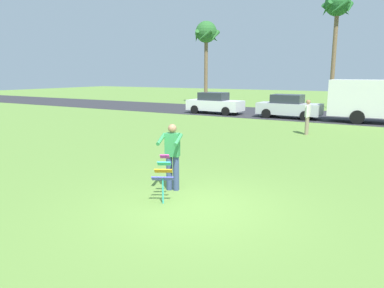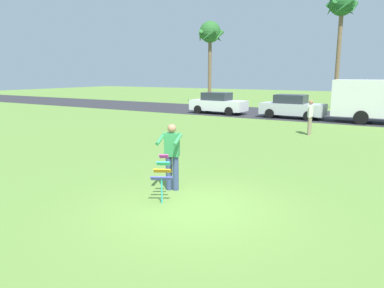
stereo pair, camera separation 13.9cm
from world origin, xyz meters
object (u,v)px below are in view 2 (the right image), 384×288
(kite_held, at_px, (162,172))
(palm_tree_right_near, at_px, (342,9))
(palm_tree_left_near, at_px, (210,35))
(person_walker_near, at_px, (310,116))
(parked_car_white, at_px, (218,103))
(parked_car_silver, at_px, (292,107))
(person_kite_flyer, at_px, (172,154))

(kite_held, distance_m, palm_tree_right_near, 28.47)
(palm_tree_left_near, relative_size, palm_tree_right_near, 0.82)
(palm_tree_right_near, relative_size, person_walker_near, 5.72)
(kite_held, height_order, parked_car_white, parked_car_white)
(parked_car_silver, relative_size, palm_tree_left_near, 0.52)
(person_kite_flyer, bearing_deg, person_walker_near, 84.64)
(parked_car_white, xyz_separation_m, palm_tree_right_near, (6.75, 9.60, 7.59))
(parked_car_white, bearing_deg, parked_car_silver, 0.00)
(parked_car_silver, height_order, palm_tree_right_near, palm_tree_right_near)
(person_kite_flyer, relative_size, kite_held, 1.61)
(kite_held, bearing_deg, palm_tree_right_near, 91.63)
(palm_tree_right_near, bearing_deg, parked_car_silver, -96.75)
(parked_car_silver, xyz_separation_m, palm_tree_left_near, (-10.78, 8.33, 5.95))
(parked_car_white, bearing_deg, kite_held, -67.09)
(person_kite_flyer, relative_size, parked_car_silver, 0.41)
(kite_held, relative_size, person_walker_near, 0.62)
(parked_car_white, relative_size, palm_tree_right_near, 0.43)
(palm_tree_left_near, height_order, person_walker_near, palm_tree_left_near)
(palm_tree_right_near, bearing_deg, person_walker_near, -84.58)
(parked_car_silver, bearing_deg, person_kite_flyer, -84.47)
(person_walker_near, bearing_deg, parked_car_silver, 112.72)
(kite_held, xyz_separation_m, parked_car_white, (-7.52, 17.80, 0.06))
(kite_held, bearing_deg, palm_tree_left_near, 115.91)
(person_kite_flyer, bearing_deg, parked_car_white, 113.11)
(person_kite_flyer, bearing_deg, parked_car_silver, 95.53)
(palm_tree_left_near, bearing_deg, person_kite_flyer, -63.87)
(palm_tree_right_near, bearing_deg, palm_tree_left_near, -173.90)
(parked_car_white, bearing_deg, person_walker_near, -37.44)
(person_kite_flyer, xyz_separation_m, kite_held, (0.27, -0.80, -0.24))
(palm_tree_left_near, xyz_separation_m, person_walker_near, (13.43, -14.65, -5.79))
(parked_car_silver, relative_size, palm_tree_right_near, 0.43)
(parked_car_white, height_order, parked_car_silver, same)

